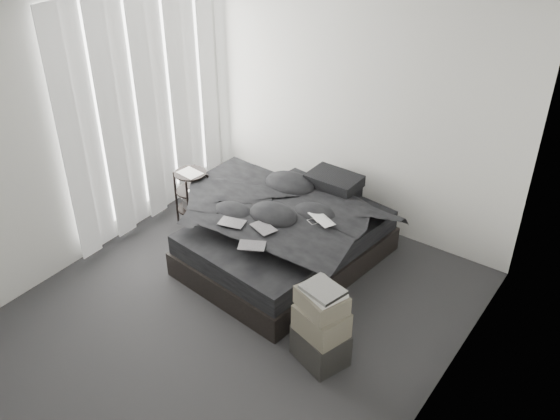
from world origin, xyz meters
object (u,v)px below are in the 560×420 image
Objects in this scene: laptop at (318,215)px; box_lower at (320,345)px; side_stand at (193,198)px; bed at (286,251)px.

box_lower is (0.64, -0.93, -0.53)m from laptop.
side_stand is at bearing 157.27° from box_lower.
side_stand is (-1.57, -0.01, -0.37)m from laptop.
side_stand is 2.39m from box_lower.
bed is 4.54× the size of box_lower.
side_stand is at bearing -154.67° from laptop.
bed is 3.02× the size of side_stand.
laptop reaches higher than box_lower.
laptop is at bearing 7.50° from bed.
laptop is at bearing 124.34° from box_lower.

